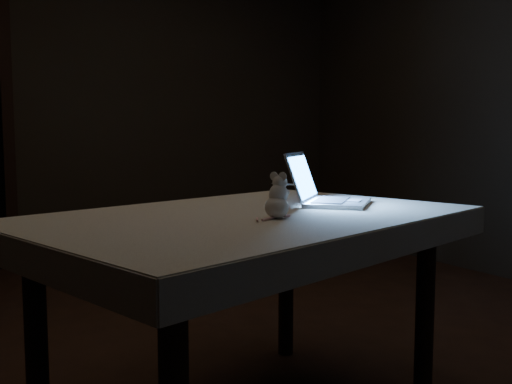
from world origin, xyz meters
TOP-DOWN VIEW (x-y plane):
  - floor at (0.00, 0.00)m, footprint 5.00×5.00m
  - back_wall at (0.00, 2.50)m, footprint 4.50×0.04m
  - table at (-0.29, -0.44)m, footprint 1.51×1.17m
  - tablecloth at (-0.25, -0.48)m, footprint 1.71×1.50m
  - laptop at (0.11, -0.40)m, footprint 0.39×0.39m
  - plush_mouse at (-0.28, -0.58)m, footprint 0.14×0.14m

SIDE VIEW (x-z plane):
  - floor at x=0.00m, z-range 0.00..0.00m
  - table at x=-0.29m, z-range 0.00..0.72m
  - tablecloth at x=-0.25m, z-range 0.63..0.72m
  - plush_mouse at x=-0.28m, z-range 0.72..0.87m
  - laptop at x=0.11m, z-range 0.72..0.92m
  - back_wall at x=0.00m, z-range 0.00..2.60m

